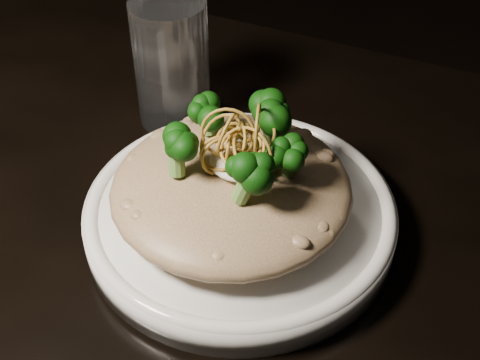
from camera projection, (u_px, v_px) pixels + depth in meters
table at (149, 323)px, 0.60m from camera, size 1.10×0.80×0.75m
plate at (240, 217)px, 0.56m from camera, size 0.26×0.26×0.03m
risotto at (231, 188)px, 0.54m from camera, size 0.20×0.20×0.04m
broccoli at (236, 138)px, 0.51m from camera, size 0.13×0.13×0.05m
cheese at (242, 160)px, 0.52m from camera, size 0.05×0.05×0.01m
shallots at (241, 135)px, 0.51m from camera, size 0.05×0.05×0.03m
drinking_glass at (172, 63)px, 0.65m from camera, size 0.08×0.08×0.13m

